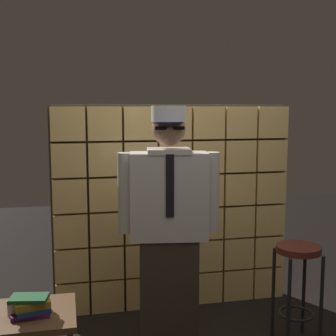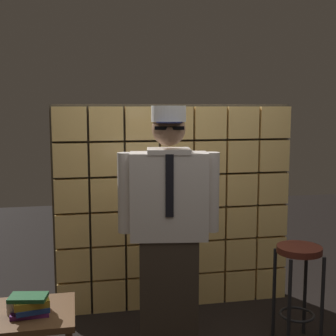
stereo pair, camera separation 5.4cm
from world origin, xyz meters
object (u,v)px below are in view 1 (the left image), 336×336
at_px(coffee_mug, 14,308).
at_px(standing_person, 169,228).
at_px(side_table, 34,324).
at_px(bar_stool, 298,271).
at_px(book_stack, 31,306).

bearing_deg(coffee_mug, standing_person, 18.02).
bearing_deg(standing_person, coffee_mug, -153.27).
height_order(standing_person, side_table, standing_person).
xyz_separation_m(side_table, coffee_mug, (-0.11, -0.02, 0.12)).
height_order(bar_stool, coffee_mug, bar_stool).
xyz_separation_m(side_table, book_stack, (-0.01, -0.04, 0.14)).
bearing_deg(bar_stool, standing_person, 176.79).
bearing_deg(side_table, bar_stool, 7.85).
height_order(standing_person, bar_stool, standing_person).
distance_m(bar_stool, book_stack, 1.96).
bearing_deg(coffee_mug, bar_stool, 7.90).
bearing_deg(bar_stool, book_stack, -171.06).
bearing_deg(book_stack, side_table, 81.48).
bearing_deg(book_stack, standing_person, 20.99).
xyz_separation_m(bar_stool, coffee_mug, (-2.04, -0.28, 0.03)).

